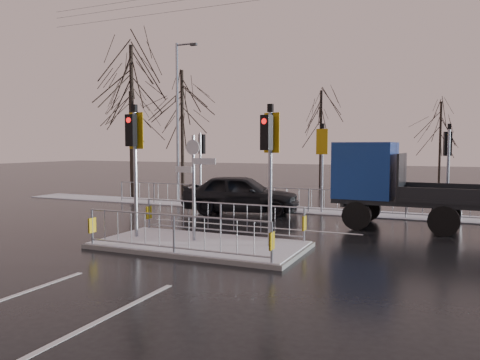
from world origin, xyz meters
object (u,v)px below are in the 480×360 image
at_px(flatbed_truck, 392,182).
at_px(street_lamp_left, 179,115).
at_px(car_far_lane, 241,194).
at_px(traffic_island, 199,234).

bearing_deg(flatbed_truck, street_lamp_left, 161.19).
xyz_separation_m(car_far_lane, flatbed_truck, (6.30, -0.93, 0.77)).
xyz_separation_m(traffic_island, street_lamp_left, (-6.42, 9.49, 4.10)).
distance_m(traffic_island, flatbed_truck, 7.49).
xyz_separation_m(car_far_lane, street_lamp_left, (-4.82, 2.86, 3.65)).
bearing_deg(flatbed_truck, traffic_island, -129.51).
distance_m(car_far_lane, flatbed_truck, 6.41).
relative_size(traffic_island, street_lamp_left, 0.73).
distance_m(flatbed_truck, street_lamp_left, 12.09).
relative_size(car_far_lane, flatbed_truck, 0.75).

